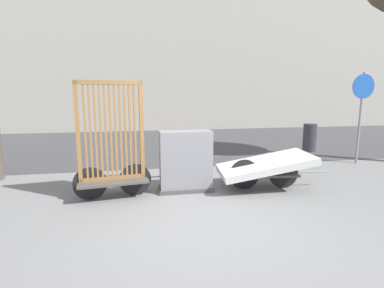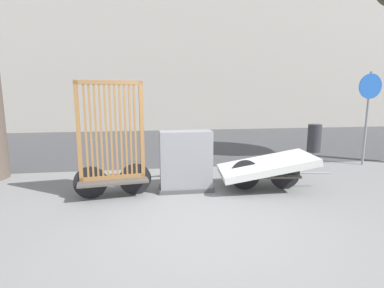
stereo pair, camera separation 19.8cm
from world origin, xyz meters
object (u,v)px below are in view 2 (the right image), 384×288
Objects in this scene: bike_cart_with_mattress at (266,167)px; utility_cabinet at (186,163)px; trash_bin at (314,139)px; bike_cart_with_bedframe at (112,155)px; sign_post at (368,104)px.

utility_cabinet reaches higher than bike_cart_with_mattress.
utility_cabinet is 3.79m from trash_bin.
bike_cart_with_mattress is (2.92, -0.00, -0.33)m from bike_cart_with_bedframe.
trash_bin is at bearing 45.06° from bike_cart_with_mattress.
trash_bin reaches higher than bike_cart_with_mattress.
sign_post is (3.36, 1.58, 1.16)m from bike_cart_with_mattress.
bike_cart_with_mattress is 2.52m from trash_bin.
trash_bin is at bearing 179.61° from sign_post.
utility_cabinet is at bearing -2.73° from bike_cart_with_bedframe.
trash_bin is 0.45× the size of sign_post.
utility_cabinet is at bearing -179.16° from bike_cart_with_mattress.
sign_post is (6.28, 1.58, 0.83)m from bike_cart_with_bedframe.
sign_post reaches higher than bike_cart_with_mattress.
sign_post is (1.43, -0.01, 0.88)m from trash_bin.
bike_cart_with_mattress is 1.91× the size of utility_cabinet.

